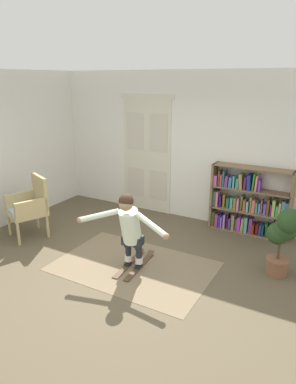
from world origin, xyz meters
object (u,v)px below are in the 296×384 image
Objects in this scene: skis_pair at (135,264)px; bookshelf at (248,205)px; potted_plant at (284,233)px; person_skier at (130,225)px; wicker_chair at (30,205)px.

bookshelf is at bearing 60.82° from skis_pair.
potted_plant is 2.20m from person_skier.
skis_pair is (-1.97, -0.85, -0.63)m from potted_plant.
person_skier reaches higher than potted_plant.
person_skier is at bearing -85.04° from skis_pair.
potted_plant is 2.24m from skis_pair.
potted_plant is at bearing 11.12° from wicker_chair.
person_skier reaches higher than skis_pair.
bookshelf is at bearing 123.67° from potted_plant.
potted_plant reaches higher than skis_pair.
wicker_chair is (-3.35, -2.04, 0.04)m from bookshelf.
skis_pair is at bearing -156.68° from potted_plant.
wicker_chair is at bearing -168.88° from potted_plant.
bookshelf is 2.50m from person_skier.
potted_plant is at bearing -56.33° from bookshelf.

